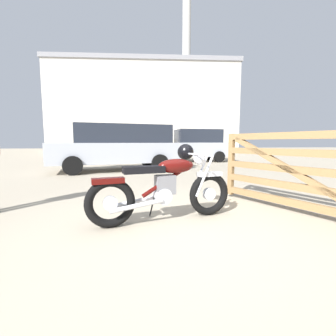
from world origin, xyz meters
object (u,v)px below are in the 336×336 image
at_px(timber_gate, 311,169).
at_px(red_hatchback_near, 195,145).
at_px(silver_sedan_mid, 118,146).
at_px(vintage_motorcycle, 167,185).
at_px(pale_sedan_back, 143,145).

height_order(timber_gate, red_hatchback_near, red_hatchback_near).
relative_size(silver_sedan_mid, red_hatchback_near, 1.24).
bearing_deg(red_hatchback_near, silver_sedan_mid, 38.84).
relative_size(vintage_motorcycle, silver_sedan_mid, 0.41).
distance_m(vintage_motorcycle, pale_sedan_back, 10.04).
relative_size(vintage_motorcycle, red_hatchback_near, 0.52).
relative_size(timber_gate, red_hatchback_near, 0.59).
xyz_separation_m(timber_gate, silver_sedan_mid, (-3.11, 6.11, 0.24)).
xyz_separation_m(vintage_motorcycle, red_hatchback_near, (2.96, 9.50, 0.43)).
height_order(timber_gate, pale_sedan_back, pale_sedan_back).
height_order(pale_sedan_back, red_hatchback_near, same).
bearing_deg(red_hatchback_near, vintage_motorcycle, 69.86).
xyz_separation_m(vintage_motorcycle, silver_sedan_mid, (-1.03, 5.96, 0.45)).
bearing_deg(red_hatchback_near, timber_gate, 81.98).
bearing_deg(silver_sedan_mid, timber_gate, 105.92).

